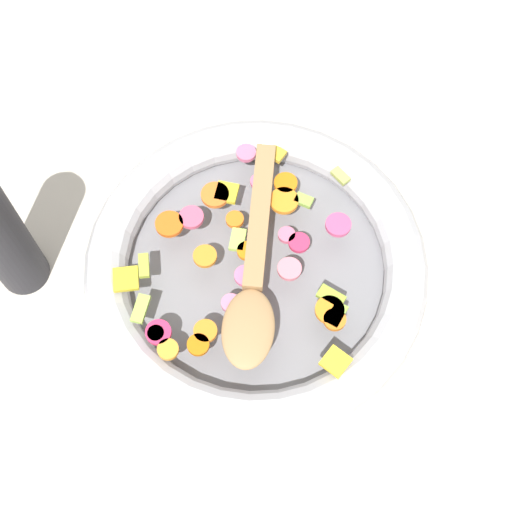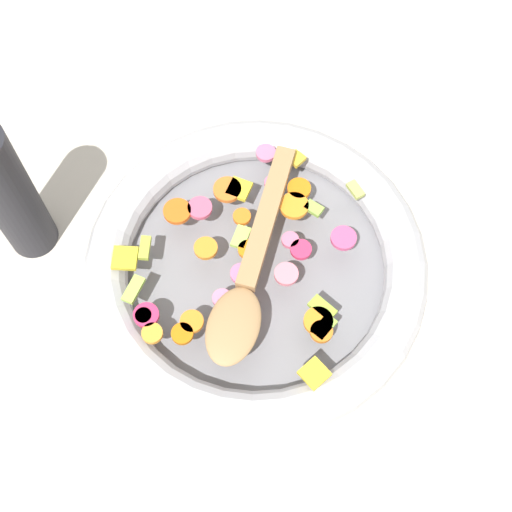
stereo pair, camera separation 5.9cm
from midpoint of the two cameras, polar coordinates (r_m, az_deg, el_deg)
ground_plane at (r=0.84m, az=2.01°, el=-1.61°), size 4.00×4.00×0.00m
skillet at (r=0.82m, az=2.06°, el=-0.99°), size 0.39×0.39×0.05m
chopped_vegetables at (r=0.79m, az=1.32°, el=-0.03°), size 0.28×0.30×0.01m
wooden_spoon at (r=0.77m, az=1.60°, el=-1.73°), size 0.13×0.27×0.01m
pepper_mill at (r=0.80m, az=-17.37°, el=4.81°), size 0.06×0.06×0.24m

